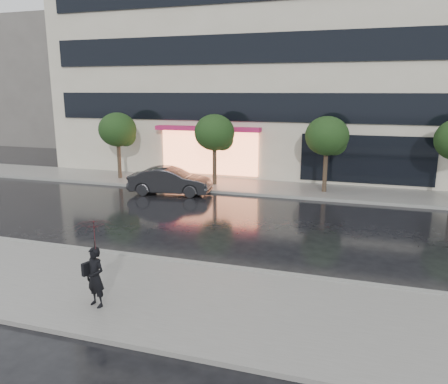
% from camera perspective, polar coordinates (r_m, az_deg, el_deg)
% --- Properties ---
extents(ground, '(120.00, 120.00, 0.00)m').
position_cam_1_polar(ground, '(14.43, -2.78, -8.15)').
color(ground, black).
rests_on(ground, ground).
extents(sidewalk_near, '(60.00, 4.50, 0.12)m').
position_cam_1_polar(sidewalk_near, '(11.67, -8.48, -13.33)').
color(sidewalk_near, slate).
rests_on(sidewalk_near, ground).
extents(sidewalk_far, '(60.00, 3.50, 0.12)m').
position_cam_1_polar(sidewalk_far, '(23.89, 5.80, 0.56)').
color(sidewalk_far, slate).
rests_on(sidewalk_far, ground).
extents(curb_near, '(60.00, 0.25, 0.14)m').
position_cam_1_polar(curb_near, '(13.54, -4.27, -9.33)').
color(curb_near, gray).
rests_on(curb_near, ground).
extents(curb_far, '(60.00, 0.25, 0.14)m').
position_cam_1_polar(curb_far, '(22.22, 4.86, -0.35)').
color(curb_far, gray).
rests_on(curb_far, ground).
extents(office_building, '(30.00, 12.76, 18.00)m').
position_cam_1_polar(office_building, '(31.15, 9.33, 19.92)').
color(office_building, beige).
rests_on(office_building, ground).
extents(bg_building_left, '(14.00, 10.00, 12.00)m').
position_cam_1_polar(bg_building_left, '(50.60, -23.30, 12.96)').
color(bg_building_left, '#59544F').
rests_on(bg_building_left, ground).
extents(tree_far_west, '(2.20, 2.20, 3.99)m').
position_cam_1_polar(tree_far_west, '(26.53, -13.59, 7.77)').
color(tree_far_west, '#33261C').
rests_on(tree_far_west, ground).
extents(tree_mid_west, '(2.20, 2.20, 3.99)m').
position_cam_1_polar(tree_mid_west, '(23.99, -1.10, 7.60)').
color(tree_mid_west, '#33261C').
rests_on(tree_mid_west, ground).
extents(tree_mid_east, '(2.20, 2.20, 3.99)m').
position_cam_1_polar(tree_mid_east, '(22.80, 13.45, 6.96)').
color(tree_mid_east, '#33261C').
rests_on(tree_mid_east, ground).
extents(parked_car, '(4.37, 2.03, 1.39)m').
position_cam_1_polar(parked_car, '(22.59, -7.05, 1.44)').
color(parked_car, black).
rests_on(parked_car, ground).
extents(pedestrian_with_umbrella, '(1.16, 1.18, 2.19)m').
position_cam_1_polar(pedestrian_with_umbrella, '(10.81, -16.60, -7.11)').
color(pedestrian_with_umbrella, black).
rests_on(pedestrian_with_umbrella, sidewalk_near).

